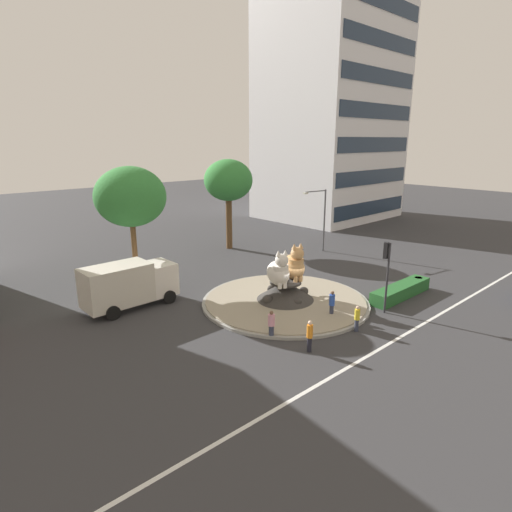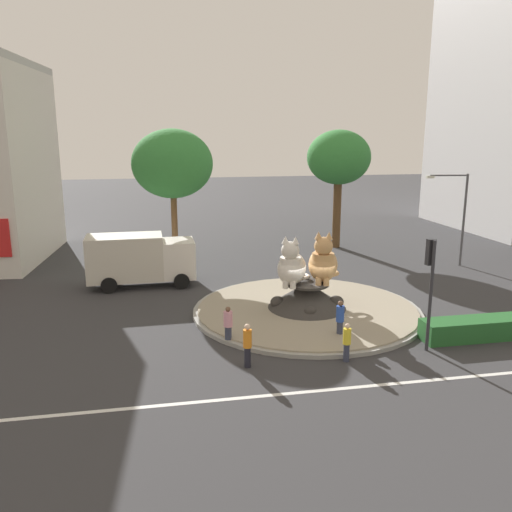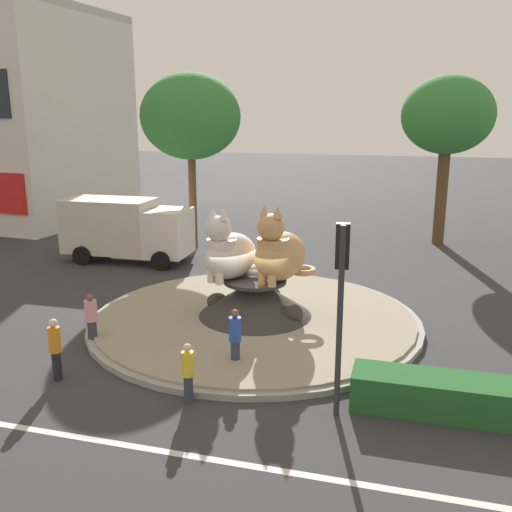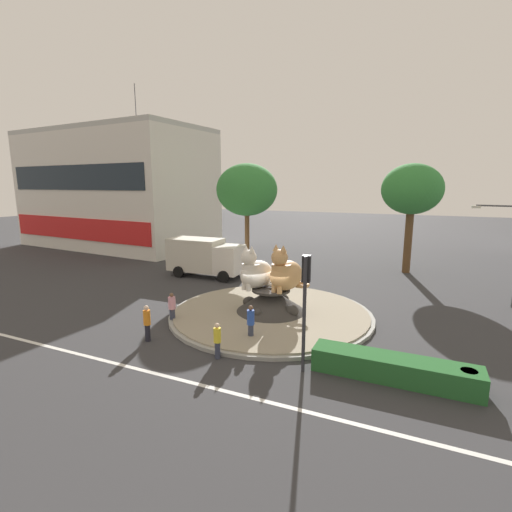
# 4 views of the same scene
# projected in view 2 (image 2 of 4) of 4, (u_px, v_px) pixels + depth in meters

# --- Properties ---
(ground_plane) EXTENTS (160.00, 160.00, 0.00)m
(ground_plane) POSITION_uv_depth(u_px,v_px,m) (307.00, 312.00, 26.29)
(ground_plane) COLOR #333335
(lane_centreline) EXTENTS (112.00, 0.20, 0.01)m
(lane_centreline) POSITION_uv_depth(u_px,v_px,m) (370.00, 386.00, 18.66)
(lane_centreline) COLOR silver
(lane_centreline) RESTS_ON ground
(roundabout_island) EXTENTS (11.31, 11.31, 1.54)m
(roundabout_island) POSITION_uv_depth(u_px,v_px,m) (307.00, 304.00, 26.19)
(roundabout_island) COLOR gray
(roundabout_island) RESTS_ON ground
(cat_statue_white) EXTENTS (2.20, 2.51, 2.48)m
(cat_statue_white) POSITION_uv_depth(u_px,v_px,m) (292.00, 267.00, 25.37)
(cat_statue_white) COLOR silver
(cat_statue_white) RESTS_ON roundabout_island
(cat_statue_calico) EXTENTS (2.29, 2.66, 2.60)m
(cat_statue_calico) POSITION_uv_depth(u_px,v_px,m) (323.00, 263.00, 25.91)
(cat_statue_calico) COLOR tan
(cat_statue_calico) RESTS_ON roundabout_island
(traffic_light_mast) EXTENTS (0.35, 0.46, 4.63)m
(traffic_light_mast) POSITION_uv_depth(u_px,v_px,m) (430.00, 274.00, 21.09)
(traffic_light_mast) COLOR #2D2D33
(traffic_light_mast) RESTS_ON ground
(clipped_hedge_strip) EXTENTS (6.03, 1.20, 0.90)m
(clipped_hedge_strip) POSITION_uv_depth(u_px,v_px,m) (488.00, 328.00, 22.96)
(clipped_hedge_strip) COLOR #235B28
(clipped_hedge_strip) RESTS_ON ground
(broadleaf_tree_behind_island) EXTENTS (5.05, 5.05, 8.97)m
(broadleaf_tree_behind_island) POSITION_uv_depth(u_px,v_px,m) (172.00, 164.00, 32.85)
(broadleaf_tree_behind_island) COLOR brown
(broadleaf_tree_behind_island) RESTS_ON ground
(second_tree_near_tower) EXTENTS (4.78, 4.78, 8.93)m
(second_tree_near_tower) POSITION_uv_depth(u_px,v_px,m) (339.00, 158.00, 39.57)
(second_tree_near_tower) COLOR brown
(second_tree_near_tower) RESTS_ON ground
(streetlight_arm) EXTENTS (2.75, 0.60, 6.12)m
(streetlight_arm) POSITION_uv_depth(u_px,v_px,m) (459.00, 211.00, 34.60)
(streetlight_arm) COLOR #4C4C51
(streetlight_arm) RESTS_ON ground
(pedestrian_pink_shirt) EXTENTS (0.38, 0.38, 1.63)m
(pedestrian_pink_shirt) POSITION_uv_depth(u_px,v_px,m) (228.00, 324.00, 22.25)
(pedestrian_pink_shirt) COLOR #33384C
(pedestrian_pink_shirt) RESTS_ON ground
(pedestrian_blue_shirt) EXTENTS (0.35, 0.35, 1.73)m
(pedestrian_blue_shirt) POSITION_uv_depth(u_px,v_px,m) (340.00, 319.00, 22.70)
(pedestrian_blue_shirt) COLOR #33384C
(pedestrian_blue_shirt) RESTS_ON ground
(pedestrian_yellow_shirt) EXTENTS (0.31, 0.31, 1.57)m
(pedestrian_yellow_shirt) POSITION_uv_depth(u_px,v_px,m) (347.00, 341.00, 20.49)
(pedestrian_yellow_shirt) COLOR #33384C
(pedestrian_yellow_shirt) RESTS_ON ground
(pedestrian_orange_shirt) EXTENTS (0.33, 0.33, 1.75)m
(pedestrian_orange_shirt) POSITION_uv_depth(u_px,v_px,m) (247.00, 344.00, 19.96)
(pedestrian_orange_shirt) COLOR black
(pedestrian_orange_shirt) RESTS_ON ground
(delivery_box_truck) EXTENTS (6.12, 2.68, 3.02)m
(delivery_box_truck) POSITION_uv_depth(u_px,v_px,m) (140.00, 258.00, 30.44)
(delivery_box_truck) COLOR silver
(delivery_box_truck) RESTS_ON ground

